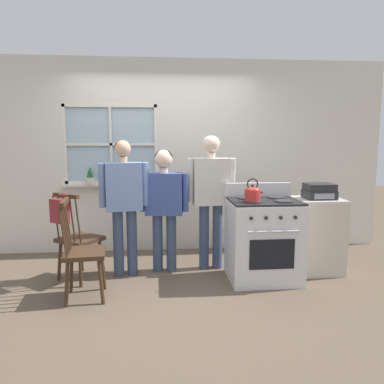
{
  "coord_description": "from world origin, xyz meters",
  "views": [
    {
      "loc": [
        -0.07,
        -3.93,
        1.61
      ],
      "look_at": [
        0.32,
        0.28,
        1.0
      ],
      "focal_mm": 35.0,
      "sensor_mm": 36.0,
      "label": 1
    }
  ],
  "objects_px": {
    "handbag": "(60,210)",
    "side_counter": "(316,235)",
    "kettle": "(252,193)",
    "stove": "(264,239)",
    "stereo": "(319,191)",
    "person_elderly_left": "(124,196)",
    "potted_plant": "(90,178)",
    "person_teen_center": "(164,198)",
    "chair_by_window": "(78,240)",
    "chair_near_wall": "(82,253)",
    "person_adult_right": "(211,189)"
  },
  "relations": [
    {
      "from": "potted_plant",
      "to": "handbag",
      "type": "xyz_separation_m",
      "value": [
        -0.12,
        -1.21,
        -0.22
      ]
    },
    {
      "from": "chair_near_wall",
      "to": "handbag",
      "type": "relative_size",
      "value": 3.31
    },
    {
      "from": "person_teen_center",
      "to": "side_counter",
      "type": "height_order",
      "value": "person_teen_center"
    },
    {
      "from": "handbag",
      "to": "side_counter",
      "type": "height_order",
      "value": "handbag"
    },
    {
      "from": "person_adult_right",
      "to": "person_elderly_left",
      "type": "bearing_deg",
      "value": -175.57
    },
    {
      "from": "person_teen_center",
      "to": "kettle",
      "type": "height_order",
      "value": "person_teen_center"
    },
    {
      "from": "stove",
      "to": "potted_plant",
      "type": "height_order",
      "value": "potted_plant"
    },
    {
      "from": "stereo",
      "to": "side_counter",
      "type": "bearing_deg",
      "value": 90.0
    },
    {
      "from": "side_counter",
      "to": "person_adult_right",
      "type": "bearing_deg",
      "value": 169.83
    },
    {
      "from": "person_elderly_left",
      "to": "side_counter",
      "type": "relative_size",
      "value": 1.76
    },
    {
      "from": "chair_near_wall",
      "to": "stove",
      "type": "bearing_deg",
      "value": -85.56
    },
    {
      "from": "person_teen_center",
      "to": "potted_plant",
      "type": "xyz_separation_m",
      "value": [
        -1.0,
        0.83,
        0.16
      ]
    },
    {
      "from": "person_teen_center",
      "to": "person_elderly_left",
      "type": "bearing_deg",
      "value": -161.75
    },
    {
      "from": "person_adult_right",
      "to": "stereo",
      "type": "height_order",
      "value": "person_adult_right"
    },
    {
      "from": "handbag",
      "to": "chair_by_window",
      "type": "bearing_deg",
      "value": 52.72
    },
    {
      "from": "stove",
      "to": "kettle",
      "type": "relative_size",
      "value": 4.39
    },
    {
      "from": "chair_by_window",
      "to": "person_adult_right",
      "type": "relative_size",
      "value": 0.62
    },
    {
      "from": "chair_by_window",
      "to": "person_adult_right",
      "type": "bearing_deg",
      "value": -133.92
    },
    {
      "from": "potted_plant",
      "to": "stereo",
      "type": "height_order",
      "value": "potted_plant"
    },
    {
      "from": "chair_near_wall",
      "to": "person_teen_center",
      "type": "bearing_deg",
      "value": -55.12
    },
    {
      "from": "person_elderly_left",
      "to": "stereo",
      "type": "distance_m",
      "value": 2.3
    },
    {
      "from": "stove",
      "to": "stereo",
      "type": "distance_m",
      "value": 0.9
    },
    {
      "from": "kettle",
      "to": "handbag",
      "type": "relative_size",
      "value": 0.8
    },
    {
      "from": "potted_plant",
      "to": "stove",
      "type": "bearing_deg",
      "value": -29.59
    },
    {
      "from": "person_elderly_left",
      "to": "person_teen_center",
      "type": "distance_m",
      "value": 0.47
    },
    {
      "from": "person_elderly_left",
      "to": "side_counter",
      "type": "height_order",
      "value": "person_elderly_left"
    },
    {
      "from": "person_adult_right",
      "to": "kettle",
      "type": "height_order",
      "value": "person_adult_right"
    },
    {
      "from": "chair_near_wall",
      "to": "person_teen_center",
      "type": "distance_m",
      "value": 1.18
    },
    {
      "from": "person_adult_right",
      "to": "stove",
      "type": "distance_m",
      "value": 0.87
    },
    {
      "from": "chair_near_wall",
      "to": "stereo",
      "type": "relative_size",
      "value": 2.99
    },
    {
      "from": "chair_by_window",
      "to": "potted_plant",
      "type": "bearing_deg",
      "value": -51.4
    },
    {
      "from": "person_elderly_left",
      "to": "side_counter",
      "type": "distance_m",
      "value": 2.35
    },
    {
      "from": "person_teen_center",
      "to": "potted_plant",
      "type": "distance_m",
      "value": 1.31
    },
    {
      "from": "kettle",
      "to": "side_counter",
      "type": "relative_size",
      "value": 0.27
    },
    {
      "from": "person_elderly_left",
      "to": "handbag",
      "type": "relative_size",
      "value": 5.17
    },
    {
      "from": "potted_plant",
      "to": "person_elderly_left",
      "type": "bearing_deg",
      "value": -59.72
    },
    {
      "from": "person_adult_right",
      "to": "kettle",
      "type": "bearing_deg",
      "value": -59.72
    },
    {
      "from": "side_counter",
      "to": "chair_by_window",
      "type": "bearing_deg",
      "value": -179.7
    },
    {
      "from": "person_elderly_left",
      "to": "person_teen_center",
      "type": "xyz_separation_m",
      "value": [
        0.46,
        0.09,
        -0.04
      ]
    },
    {
      "from": "handbag",
      "to": "chair_near_wall",
      "type": "bearing_deg",
      "value": -49.48
    },
    {
      "from": "chair_near_wall",
      "to": "person_adult_right",
      "type": "relative_size",
      "value": 0.62
    },
    {
      "from": "person_adult_right",
      "to": "potted_plant",
      "type": "height_order",
      "value": "person_adult_right"
    },
    {
      "from": "stove",
      "to": "stereo",
      "type": "bearing_deg",
      "value": 14.03
    },
    {
      "from": "chair_by_window",
      "to": "person_teen_center",
      "type": "bearing_deg",
      "value": -132.0
    },
    {
      "from": "stereo",
      "to": "chair_near_wall",
      "type": "bearing_deg",
      "value": -169.09
    },
    {
      "from": "person_teen_center",
      "to": "kettle",
      "type": "xyz_separation_m",
      "value": [
        0.94,
        -0.5,
        0.12
      ]
    },
    {
      "from": "side_counter",
      "to": "chair_near_wall",
      "type": "bearing_deg",
      "value": -168.66
    },
    {
      "from": "potted_plant",
      "to": "handbag",
      "type": "height_order",
      "value": "potted_plant"
    },
    {
      "from": "chair_near_wall",
      "to": "person_elderly_left",
      "type": "relative_size",
      "value": 0.64
    },
    {
      "from": "stereo",
      "to": "person_elderly_left",
      "type": "bearing_deg",
      "value": 177.4
    }
  ]
}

